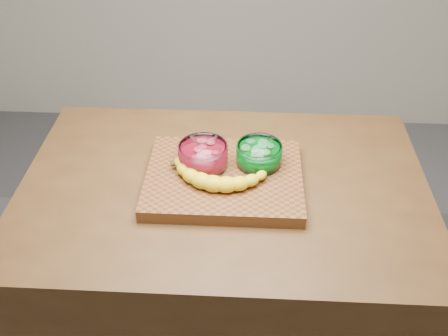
{
  "coord_description": "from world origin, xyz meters",
  "views": [
    {
      "loc": [
        0.06,
        -1.11,
        1.85
      ],
      "look_at": [
        0.0,
        0.0,
        0.96
      ],
      "focal_mm": 40.0,
      "sensor_mm": 36.0,
      "label": 1
    }
  ],
  "objects": [
    {
      "name": "bowl_red",
      "position": [
        -0.06,
        0.04,
        0.97
      ],
      "size": [
        0.14,
        0.14,
        0.07
      ],
      "color": "white",
      "rests_on": "cutting_board"
    },
    {
      "name": "cutting_board",
      "position": [
        0.0,
        0.0,
        0.92
      ],
      "size": [
        0.45,
        0.35,
        0.04
      ],
      "primitive_type": "cube",
      "color": "brown",
      "rests_on": "counter"
    },
    {
      "name": "banana",
      "position": [
        -0.01,
        -0.03,
        0.96
      ],
      "size": [
        0.31,
        0.16,
        0.04
      ],
      "primitive_type": null,
      "color": "yellow",
      "rests_on": "cutting_board"
    },
    {
      "name": "bowl_green",
      "position": [
        0.1,
        0.06,
        0.97
      ],
      "size": [
        0.13,
        0.13,
        0.06
      ],
      "color": "white",
      "rests_on": "cutting_board"
    },
    {
      "name": "counter",
      "position": [
        0.0,
        0.0,
        0.45
      ],
      "size": [
        1.2,
        0.8,
        0.9
      ],
      "primitive_type": "cube",
      "color": "#4A2E16",
      "rests_on": "ground"
    }
  ]
}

